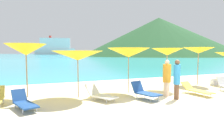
# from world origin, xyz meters

# --- Properties ---
(ground_plane) EXTENTS (50.00, 100.00, 0.30)m
(ground_plane) POSITION_xyz_m (0.00, 10.00, -0.15)
(ground_plane) COLOR beige
(ocean_water) EXTENTS (650.00, 440.00, 0.02)m
(ocean_water) POSITION_xyz_m (0.00, 227.73, 0.01)
(ocean_water) COLOR #38B7CC
(ocean_water) RESTS_ON ground_plane
(headland_hill) EXTENTS (101.97, 101.97, 25.03)m
(headland_hill) POSITION_xyz_m (74.51, 105.16, 12.51)
(headland_hill) COLOR #235128
(headland_hill) RESTS_ON ground_plane
(umbrella_1) EXTENTS (1.85, 1.85, 2.42)m
(umbrella_1) POSITION_xyz_m (-6.12, 3.80, 2.16)
(umbrella_1) COLOR #9E7F59
(umbrella_1) RESTS_ON ground_plane
(umbrella_2) EXTENTS (2.36, 2.36, 2.11)m
(umbrella_2) POSITION_xyz_m (-4.01, 2.82, 1.89)
(umbrella_2) COLOR #9E7F59
(umbrella_2) RESTS_ON ground_plane
(umbrella_3) EXTENTS (2.22, 2.22, 2.26)m
(umbrella_3) POSITION_xyz_m (-1.40, 2.94, 2.03)
(umbrella_3) COLOR #9E7F59
(umbrella_3) RESTS_ON ground_plane
(umbrella_4) EXTENTS (1.79, 1.79, 2.27)m
(umbrella_4) POSITION_xyz_m (1.04, 3.02, 2.07)
(umbrella_4) COLOR #9E7F59
(umbrella_4) RESTS_ON ground_plane
(umbrella_5) EXTENTS (2.05, 2.05, 2.36)m
(umbrella_5) POSITION_xyz_m (3.89, 3.55, 2.17)
(umbrella_5) COLOR #9E7F59
(umbrella_5) RESTS_ON ground_plane
(lounge_chair_0) EXTENTS (0.96, 1.63, 0.64)m
(lounge_chair_0) POSITION_xyz_m (-6.25, 1.72, 0.26)
(lounge_chair_0) COLOR #1E478C
(lounge_chair_0) RESTS_ON ground_plane
(lounge_chair_1) EXTENTS (1.16, 1.60, 0.64)m
(lounge_chair_1) POSITION_xyz_m (-3.26, 1.96, 0.26)
(lounge_chair_1) COLOR white
(lounge_chair_1) RESTS_ON ground_plane
(lounge_chair_3) EXTENTS (0.57, 1.69, 0.54)m
(lounge_chair_3) POSITION_xyz_m (1.42, 1.23, 0.24)
(lounge_chair_3) COLOR #D8BF4C
(lounge_chair_3) RESTS_ON ground_plane
(lounge_chair_5) EXTENTS (0.95, 1.45, 0.74)m
(lounge_chair_5) POSITION_xyz_m (-1.41, 1.38, 0.33)
(lounge_chair_5) COLOR #1E478C
(lounge_chair_5) RESTS_ON ground_plane
(beachgoer_0) EXTENTS (0.37, 0.37, 1.69)m
(beachgoer_0) POSITION_xyz_m (-0.10, 1.56, 0.88)
(beachgoer_0) COLOR beige
(beachgoer_0) RESTS_ON ground_plane
(beachgoer_2) EXTENTS (0.28, 0.28, 1.72)m
(beachgoer_2) POSITION_xyz_m (-0.17, 0.80, 0.93)
(beachgoer_2) COLOR brown
(beachgoer_2) RESTS_ON ground_plane
(cooler_box) EXTENTS (0.58, 0.48, 0.34)m
(cooler_box) POSITION_xyz_m (4.83, 2.99, 0.17)
(cooler_box) COLOR white
(cooler_box) RESTS_ON ground_plane
(cruise_ship) EXTENTS (50.08, 19.93, 23.85)m
(cruise_ship) POSITION_xyz_m (28.43, 260.46, 9.27)
(cruise_ship) COLOR white
(cruise_ship) RESTS_ON ocean_water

